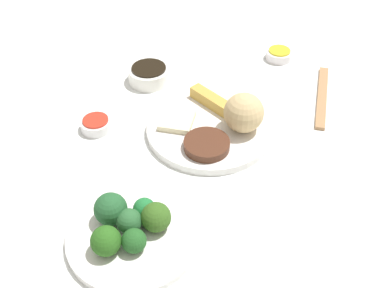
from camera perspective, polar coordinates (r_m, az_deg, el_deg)
name	(u,v)px	position (r m, az deg, el deg)	size (l,w,h in m)	color
tabletop	(218,138)	(0.98, 3.18, 0.70)	(2.20, 2.20, 0.02)	white
main_plate	(209,129)	(0.97, 2.09, 1.83)	(0.26, 0.26, 0.02)	white
rice_scoop	(244,113)	(0.94, 6.21, 3.74)	(0.08, 0.08, 0.08)	tan
spring_roll	(213,101)	(1.01, 2.48, 5.12)	(0.11, 0.03, 0.02)	gold
crab_rangoon_wonton	(177,121)	(0.97, -1.81, 2.78)	(0.07, 0.07, 0.01)	beige
stir_fry_heap	(206,144)	(0.91, 1.71, -0.05)	(0.09, 0.09, 0.02)	#4D2A1A
broccoli_plate	(133,236)	(0.79, -7.04, -10.85)	(0.22, 0.22, 0.01)	white
broccoli_floret_0	(111,209)	(0.79, -9.70, -7.68)	(0.05, 0.05, 0.05)	#23592E
broccoli_floret_1	(129,221)	(0.77, -7.51, -9.15)	(0.04, 0.04, 0.04)	#2A5F31
broccoli_floret_2	(157,218)	(0.77, -4.18, -8.77)	(0.05, 0.05, 0.05)	#345E1E
broccoli_floret_3	(134,241)	(0.75, -6.95, -11.41)	(0.04, 0.04, 0.04)	#225823
broccoli_floret_4	(106,241)	(0.75, -10.25, -11.33)	(0.05, 0.05, 0.05)	#285E1B
broccoli_floret_5	(144,209)	(0.79, -5.71, -7.73)	(0.04, 0.04, 0.04)	#207135
soy_sauce_bowl	(149,75)	(1.12, -5.14, 8.23)	(0.10, 0.10, 0.03)	white
soy_sauce_bowl_liquid	(149,68)	(1.11, -5.19, 9.03)	(0.08, 0.08, 0.00)	black
sauce_ramekin_sweet_and_sour	(96,125)	(1.00, -11.37, 2.25)	(0.06, 0.06, 0.02)	white
sauce_ramekin_sweet_and_sour_liquid	(95,120)	(0.99, -11.47, 2.81)	(0.05, 0.05, 0.00)	red
sauce_ramekin_hot_mustard	(279,55)	(1.22, 10.36, 10.42)	(0.06, 0.06, 0.02)	white
sauce_ramekin_hot_mustard_liquid	(280,51)	(1.21, 10.43, 10.92)	(0.05, 0.05, 0.00)	yellow
chopsticks_pair	(322,97)	(1.10, 15.28, 5.49)	(0.23, 0.02, 0.01)	#AD7E52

